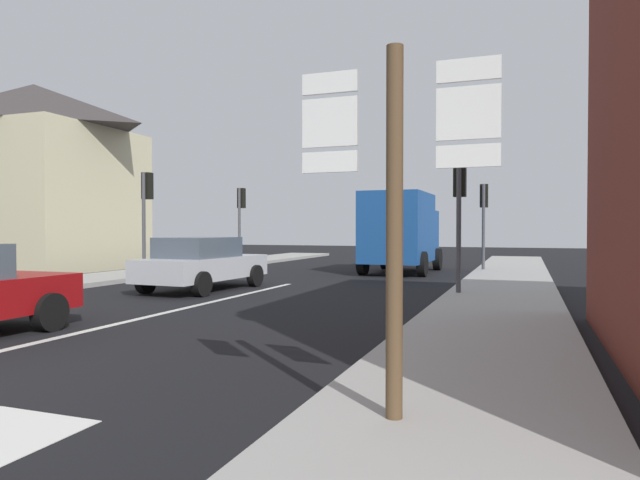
# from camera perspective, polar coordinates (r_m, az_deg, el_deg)

# --- Properties ---
(ground_plane) EXTENTS (80.00, 80.00, 0.00)m
(ground_plane) POSITION_cam_1_polar(r_m,az_deg,el_deg) (15.55, -6.08, -5.15)
(ground_plane) COLOR black
(sidewalk_right) EXTENTS (2.62, 44.00, 0.14)m
(sidewalk_right) POSITION_cam_1_polar(r_m,az_deg,el_deg) (11.98, 17.50, -6.75)
(sidewalk_right) COLOR #9E9B96
(sidewalk_right) RESTS_ON ground
(sidewalk_left) EXTENTS (2.62, 44.00, 0.14)m
(sidewalk_left) POSITION_cam_1_polar(r_m,az_deg,el_deg) (17.77, -27.71, -4.26)
(sidewalk_left) COLOR #9E9B96
(sidewalk_left) RESTS_ON ground
(lane_centre_stripe) EXTENTS (0.16, 12.00, 0.01)m
(lane_centre_stripe) POSITION_cam_1_polar(r_m,az_deg,el_deg) (12.12, -14.55, -6.95)
(lane_centre_stripe) COLOR silver
(lane_centre_stripe) RESTS_ON ground
(clapboard_house_left) EXTENTS (7.83, 7.36, 7.82)m
(clapboard_house_left) POSITION_cam_1_polar(r_m,az_deg,el_deg) (26.88, -26.92, 5.81)
(clapboard_house_left) COLOR beige
(clapboard_house_left) RESTS_ON ground
(sedan_far) EXTENTS (2.13, 4.28, 1.47)m
(sedan_far) POSITION_cam_1_polar(r_m,az_deg,el_deg) (15.93, -11.86, -2.28)
(sedan_far) COLOR #B7BABF
(sedan_far) RESTS_ON ground
(delivery_truck) EXTENTS (2.52, 5.02, 3.05)m
(delivery_truck) POSITION_cam_1_polar(r_m,az_deg,el_deg) (21.92, 8.22, 0.99)
(delivery_truck) COLOR #19478C
(delivery_truck) RESTS_ON ground
(route_sign_post) EXTENTS (1.66, 0.14, 3.20)m
(route_sign_post) POSITION_cam_1_polar(r_m,az_deg,el_deg) (4.67, 7.61, 3.67)
(route_sign_post) COLOR brown
(route_sign_post) RESTS_ON ground
(traffic_light_near_left) EXTENTS (0.30, 0.49, 3.61)m
(traffic_light_near_left) POSITION_cam_1_polar(r_m,az_deg,el_deg) (20.01, -17.19, 3.88)
(traffic_light_near_left) COLOR #47474C
(traffic_light_near_left) RESTS_ON ground
(traffic_light_near_right) EXTENTS (0.30, 0.49, 3.40)m
(traffic_light_near_right) POSITION_cam_1_polar(r_m,az_deg,el_deg) (14.35, 13.96, 4.36)
(traffic_light_near_right) COLOR #47474C
(traffic_light_near_right) RESTS_ON ground
(traffic_light_far_right) EXTENTS (0.30, 0.49, 3.44)m
(traffic_light_far_right) POSITION_cam_1_polar(r_m,az_deg,el_deg) (22.72, 16.27, 3.22)
(traffic_light_far_right) COLOR #47474C
(traffic_light_far_right) RESTS_ON ground
(traffic_light_far_left) EXTENTS (0.30, 0.49, 3.54)m
(traffic_light_far_left) POSITION_cam_1_polar(r_m,az_deg,el_deg) (25.67, -8.03, 3.18)
(traffic_light_far_left) COLOR #47474C
(traffic_light_far_left) RESTS_ON ground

